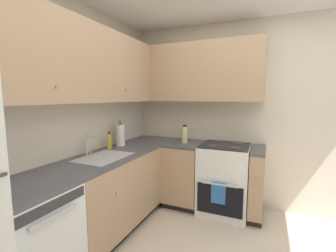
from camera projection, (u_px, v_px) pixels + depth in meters
wall_back at (51, 124)px, 2.20m from camera, size 3.50×0.05×2.51m
wall_right at (254, 116)px, 3.08m from camera, size 0.05×3.51×2.51m
dishwasher at (26, 246)px, 1.68m from camera, size 0.60×0.63×0.85m
lower_cabinets_back at (110, 194)px, 2.57m from camera, size 1.34×0.62×0.85m
countertop_back at (109, 156)px, 2.51m from camera, size 2.54×0.60×0.03m
lower_cabinets_right at (201, 177)px, 3.14m from camera, size 0.62×1.28×0.85m
countertop_right at (202, 145)px, 3.08m from camera, size 0.60×1.28×0.03m
oven_range at (225, 178)px, 3.02m from camera, size 0.68×0.62×1.04m
upper_cabinets_back at (84, 64)px, 2.29m from camera, size 2.22×0.34×0.78m
upper_cabinets_right at (194, 73)px, 3.15m from camera, size 0.32×1.83×0.78m
sink at (104, 161)px, 2.39m from camera, size 0.57×0.40×0.10m
faucet at (88, 144)px, 2.46m from camera, size 0.07×0.16×0.22m
soap_bottle at (109, 141)px, 2.79m from camera, size 0.06×0.06×0.21m
paper_towel_roll at (120, 135)px, 2.96m from camera, size 0.11×0.11×0.33m
oil_bottle at (185, 134)px, 3.16m from camera, size 0.08×0.08×0.25m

